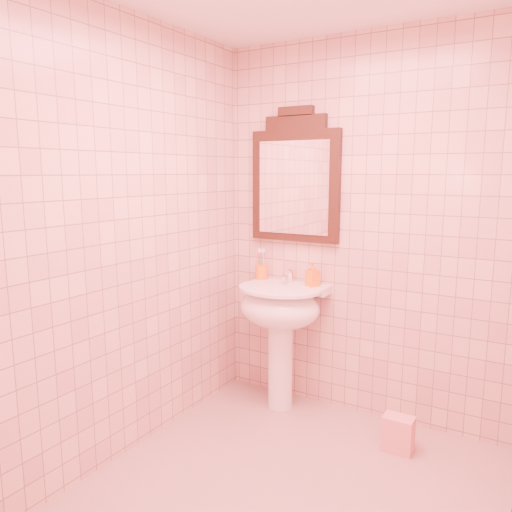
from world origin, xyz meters
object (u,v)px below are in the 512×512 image
Objects in this scene: mirror at (295,180)px; soap_dispenser at (312,274)px; pedestal_sink at (280,316)px; towel at (398,434)px; toothbrush_cup at (262,272)px.

soap_dispenser is at bearing -20.69° from mirror.
mirror is at bearing 90.00° from pedestal_sink.
mirror is at bearing -175.84° from soap_dispenser.
pedestal_sink is 4.04× the size of towel.
toothbrush_cup is 1.41m from towel.
mirror reaches higher than towel.
pedestal_sink is at bearing -33.58° from toothbrush_cup.
toothbrush_cup is (-0.24, -0.04, -0.66)m from mirror.
toothbrush_cup is at bearing 146.42° from pedestal_sink.
mirror is 4.57× the size of toothbrush_cup.
towel is (0.87, -0.14, -0.55)m from pedestal_sink.
toothbrush_cup is at bearing -158.45° from soap_dispenser.
toothbrush_cup reaches higher than pedestal_sink.
pedestal_sink is 5.19× the size of soap_dispenser.
towel is (0.87, -0.34, -1.47)m from mirror.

